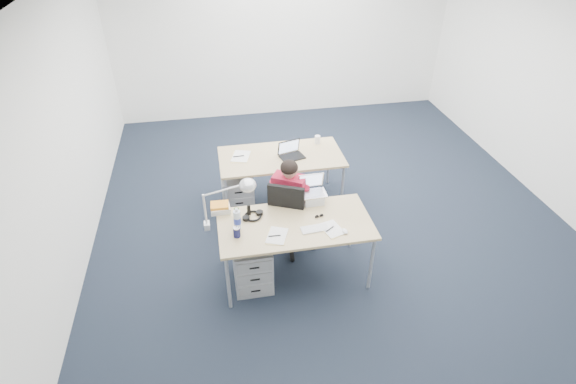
{
  "coord_description": "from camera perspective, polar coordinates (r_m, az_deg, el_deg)",
  "views": [
    {
      "loc": [
        -1.42,
        -4.46,
        3.64
      ],
      "look_at": [
        -0.67,
        -0.47,
        0.85
      ],
      "focal_mm": 28.0,
      "sensor_mm": 36.0,
      "label": 1
    }
  ],
  "objects": [
    {
      "name": "floor",
      "position": [
        5.93,
        5.55,
        -3.59
      ],
      "size": [
        7.0,
        7.0,
        0.0
      ],
      "primitive_type": "plane",
      "color": "black",
      "rests_on": "ground"
    },
    {
      "name": "room",
      "position": [
        5.06,
        6.64,
        11.88
      ],
      "size": [
        6.02,
        7.02,
        2.8
      ],
      "color": "white",
      "rests_on": "ground"
    },
    {
      "name": "desk_near",
      "position": [
        4.71,
        0.91,
        -4.42
      ],
      "size": [
        1.6,
        0.8,
        0.73
      ],
      "color": "tan",
      "rests_on": "ground"
    },
    {
      "name": "desk_far",
      "position": [
        5.87,
        -0.89,
        4.22
      ],
      "size": [
        1.6,
        0.8,
        0.73
      ],
      "color": "tan",
      "rests_on": "ground"
    },
    {
      "name": "office_chair",
      "position": [
        5.32,
        0.21,
        -4.64
      ],
      "size": [
        0.83,
        0.83,
        0.99
      ],
      "rotation": [
        0.0,
        0.0,
        -0.43
      ],
      "color": "black",
      "rests_on": "ground"
    },
    {
      "name": "seated_person",
      "position": [
        5.26,
        0.62,
        -0.9
      ],
      "size": [
        0.59,
        0.7,
        1.18
      ],
      "rotation": [
        0.0,
        0.0,
        -0.52
      ],
      "color": "maroon",
      "rests_on": "ground"
    },
    {
      "name": "drawer_pedestal_near",
      "position": [
        4.9,
        -4.58,
        -8.97
      ],
      "size": [
        0.4,
        0.5,
        0.55
      ],
      "primitive_type": "cube",
      "color": "#A8AAAD",
      "rests_on": "ground"
    },
    {
      "name": "drawer_pedestal_far",
      "position": [
        5.97,
        -6.42,
        -0.04
      ],
      "size": [
        0.4,
        0.5,
        0.55
      ],
      "primitive_type": "cube",
      "color": "#A8AAAD",
      "rests_on": "ground"
    },
    {
      "name": "silver_laptop",
      "position": [
        4.9,
        3.23,
        0.17
      ],
      "size": [
        0.29,
        0.23,
        0.3
      ],
      "primitive_type": null,
      "rotation": [
        0.0,
        0.0,
        0.02
      ],
      "color": "silver",
      "rests_on": "desk_near"
    },
    {
      "name": "wireless_keyboard",
      "position": [
        4.6,
        3.44,
        -4.65
      ],
      "size": [
        0.3,
        0.14,
        0.01
      ],
      "primitive_type": "cube",
      "rotation": [
        0.0,
        0.0,
        0.07
      ],
      "color": "white",
      "rests_on": "desk_near"
    },
    {
      "name": "computer_mouse",
      "position": [
        4.59,
        7.24,
        -4.97
      ],
      "size": [
        0.06,
        0.09,
        0.03
      ],
      "primitive_type": "ellipsoid",
      "rotation": [
        0.0,
        0.0,
        0.13
      ],
      "color": "white",
      "rests_on": "desk_near"
    },
    {
      "name": "headphones",
      "position": [
        4.76,
        -4.49,
        -2.98
      ],
      "size": [
        0.3,
        0.27,
        0.04
      ],
      "primitive_type": null,
      "rotation": [
        0.0,
        0.0,
        0.42
      ],
      "color": "black",
      "rests_on": "desk_near"
    },
    {
      "name": "can_koozie",
      "position": [
        4.5,
        -6.52,
        -5.06
      ],
      "size": [
        0.09,
        0.09,
        0.11
      ],
      "primitive_type": "cylinder",
      "rotation": [
        0.0,
        0.0,
        0.36
      ],
      "color": "#161845",
      "rests_on": "desk_near"
    },
    {
      "name": "water_bottle",
      "position": [
        4.57,
        -6.48,
        -3.36
      ],
      "size": [
        0.08,
        0.08,
        0.24
      ],
      "primitive_type": "cylinder",
      "rotation": [
        0.0,
        0.0,
        0.07
      ],
      "color": "silver",
      "rests_on": "desk_near"
    },
    {
      "name": "bear_figurine",
      "position": [
        4.74,
        -6.53,
        -2.63
      ],
      "size": [
        0.08,
        0.07,
        0.13
      ],
      "primitive_type": null,
      "rotation": [
        0.0,
        0.0,
        -0.29
      ],
      "color": "#297920",
      "rests_on": "desk_near"
    },
    {
      "name": "book_stack",
      "position": [
        4.87,
        -8.6,
        -1.99
      ],
      "size": [
        0.22,
        0.18,
        0.09
      ],
      "primitive_type": "cube",
      "rotation": [
        0.0,
        0.0,
        -0.11
      ],
      "color": "silver",
      "rests_on": "desk_near"
    },
    {
      "name": "cordless_phone",
      "position": [
        4.77,
        -5.01,
        -2.29
      ],
      "size": [
        0.04,
        0.03,
        0.13
      ],
      "primitive_type": "cube",
      "rotation": [
        0.0,
        0.0,
        0.23
      ],
      "color": "black",
      "rests_on": "desk_near"
    },
    {
      "name": "papers_left",
      "position": [
        4.51,
        -1.49,
        -5.64
      ],
      "size": [
        0.26,
        0.31,
        0.01
      ],
      "primitive_type": "cube",
      "rotation": [
        0.0,
        0.0,
        -0.34
      ],
      "color": "#DFC681",
      "rests_on": "desk_near"
    },
    {
      "name": "papers_right",
      "position": [
        4.61,
        5.53,
        -4.76
      ],
      "size": [
        0.25,
        0.3,
        0.01
      ],
      "primitive_type": "cube",
      "rotation": [
        0.0,
        0.0,
        0.32
      ],
      "color": "#DFC681",
      "rests_on": "desk_near"
    },
    {
      "name": "sunglasses",
      "position": [
        4.76,
        3.98,
        -3.08
      ],
      "size": [
        0.11,
        0.06,
        0.02
      ],
      "primitive_type": null,
      "rotation": [
        0.0,
        0.0,
        0.19
      ],
      "color": "black",
      "rests_on": "desk_near"
    },
    {
      "name": "desk_lamp",
      "position": [
        4.51,
        -8.43,
        -1.52
      ],
      "size": [
        0.51,
        0.21,
        0.56
      ],
      "primitive_type": null,
      "rotation": [
        0.0,
        0.0,
        0.07
      ],
      "color": "silver",
      "rests_on": "desk_near"
    },
    {
      "name": "dark_laptop",
      "position": [
        5.75,
        0.54,
        5.36
      ],
      "size": [
        0.37,
        0.36,
        0.22
      ],
      "primitive_type": null,
      "rotation": [
        0.0,
        0.0,
        0.27
      ],
      "color": "black",
      "rests_on": "desk_far"
    },
    {
      "name": "far_cup",
      "position": [
        6.13,
        3.77,
        6.66
      ],
      "size": [
        0.09,
        0.09,
        0.11
      ],
      "primitive_type": "cylinder",
      "rotation": [
        0.0,
        0.0,
        -0.22
      ],
      "color": "white",
      "rests_on": "desk_far"
    },
    {
      "name": "far_papers",
      "position": [
        5.85,
        -6.09,
        4.46
      ],
      "size": [
        0.28,
        0.34,
        0.01
      ],
      "primitive_type": "cube",
      "rotation": [
        0.0,
        0.0,
        -0.26
      ],
      "color": "white",
      "rests_on": "desk_far"
    }
  ]
}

